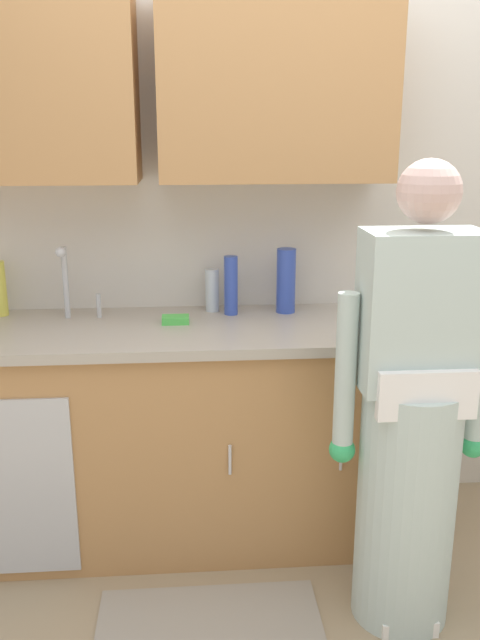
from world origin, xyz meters
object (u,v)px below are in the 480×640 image
(bottle_cleaner_spray, at_px, (212,290))
(bottle_water_tall, at_px, (231,286))
(bottle_soap, at_px, (286,281))
(sink, at_px, (72,331))
(sponge, at_px, (176,320))
(person_at_sink, at_px, (411,439))

(bottle_cleaner_spray, bearing_deg, bottle_water_tall, -38.14)
(bottle_soap, relative_size, bottle_water_tall, 1.10)
(sink, distance_m, sponge, 0.41)
(sponge, bearing_deg, bottle_soap, 16.28)
(bottle_cleaner_spray, distance_m, sponge, 0.25)
(bottle_cleaner_spray, xyz_separation_m, sponge, (-0.16, -0.18, -0.08))
(sink, relative_size, sponge, 4.55)
(person_at_sink, bearing_deg, sponge, 142.36)
(person_at_sink, xyz_separation_m, bottle_cleaner_spray, (-0.64, 0.80, 0.34))
(person_at_sink, distance_m, bottle_water_tall, 1.00)
(person_at_sink, relative_size, bottle_water_tall, 6.48)
(sink, bearing_deg, bottle_water_tall, 12.79)
(bottle_soap, height_order, bottle_cleaner_spray, bottle_soap)
(bottle_soap, height_order, sponge, bottle_soap)
(person_at_sink, distance_m, bottle_cleaner_spray, 1.08)
(sink, distance_m, person_at_sink, 1.36)
(person_at_sink, height_order, bottle_cleaner_spray, person_at_sink)
(bottle_water_tall, distance_m, bottle_cleaner_spray, 0.10)
(person_at_sink, distance_m, bottle_soap, 0.91)
(bottle_soap, distance_m, bottle_cleaner_spray, 0.32)
(bottle_soap, height_order, bottle_water_tall, bottle_soap)
(person_at_sink, bearing_deg, sink, 154.03)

